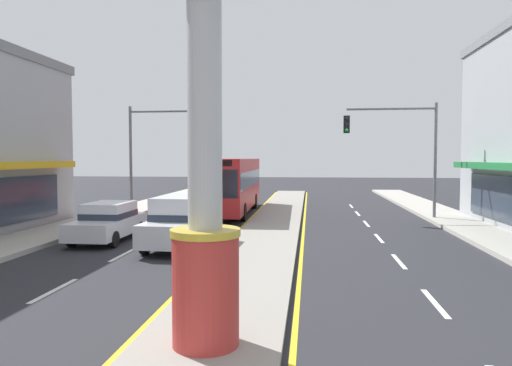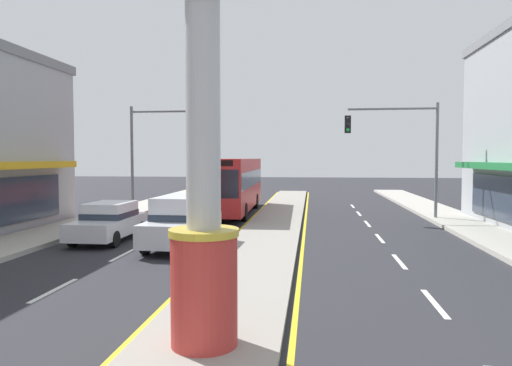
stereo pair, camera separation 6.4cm
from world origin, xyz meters
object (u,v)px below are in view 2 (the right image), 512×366
(district_sign, at_px, (203,87))
(suv_near_left_lane, at_px, (183,221))
(traffic_light_left_side, at_px, (162,141))
(bus_near_right_lane, at_px, (232,182))
(traffic_light_right_side, at_px, (402,140))
(sedan_mid_left_lane, at_px, (109,221))

(district_sign, xyz_separation_m, suv_near_left_lane, (-2.94, 9.33, -3.49))
(traffic_light_left_side, bearing_deg, bus_near_right_lane, 31.19)
(traffic_light_right_side, bearing_deg, suv_near_left_lane, -137.36)
(bus_near_right_lane, xyz_separation_m, sedan_mid_left_lane, (-3.30, -9.91, -1.08))
(bus_near_right_lane, distance_m, suv_near_left_lane, 10.91)
(traffic_light_left_side, xyz_separation_m, suv_near_left_lane, (3.59, -8.70, -3.26))
(traffic_light_left_side, relative_size, suv_near_left_lane, 1.33)
(suv_near_left_lane, relative_size, sedan_mid_left_lane, 1.08)
(sedan_mid_left_lane, bearing_deg, suv_near_left_lane, -16.29)
(traffic_light_left_side, bearing_deg, traffic_light_right_side, 0.07)
(district_sign, xyz_separation_m, sedan_mid_left_lane, (-6.24, 10.30, -3.69))
(district_sign, distance_m, traffic_light_left_side, 19.19)
(district_sign, xyz_separation_m, traffic_light_left_side, (-6.53, 18.04, -0.23))
(suv_near_left_lane, bearing_deg, traffic_light_left_side, 112.40)
(traffic_light_right_side, bearing_deg, district_sign, -109.88)
(traffic_light_left_side, xyz_separation_m, bus_near_right_lane, (3.59, 2.17, -2.38))
(traffic_light_left_side, distance_m, sedan_mid_left_lane, 8.48)
(district_sign, bearing_deg, traffic_light_left_side, 109.90)
(bus_near_right_lane, bearing_deg, traffic_light_right_side, -12.81)
(suv_near_left_lane, height_order, sedan_mid_left_lane, suv_near_left_lane)
(sedan_mid_left_lane, bearing_deg, traffic_light_right_side, 31.26)
(traffic_light_left_side, relative_size, traffic_light_right_side, 1.00)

